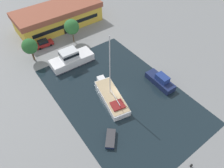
{
  "coord_description": "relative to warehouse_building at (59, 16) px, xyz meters",
  "views": [
    {
      "loc": [
        -16.39,
        -19.74,
        30.1
      ],
      "look_at": [
        0.0,
        2.46,
        1.0
      ],
      "focal_mm": 32.0,
      "sensor_mm": 36.0,
      "label": 1
    }
  ],
  "objects": [
    {
      "name": "quay_tree_near_building",
      "position": [
        -0.88,
        -9.6,
        1.62
      ],
      "size": [
        3.68,
        3.68,
        6.23
      ],
      "color": "brown",
      "rests_on": "ground"
    },
    {
      "name": "small_dinghy",
      "position": [
        -9.61,
        -37.69,
        -2.4
      ],
      "size": [
        3.33,
        3.49,
        0.69
      ],
      "rotation": [
        0.0,
        0.0,
        5.56
      ],
      "color": "#19234C",
      "rests_on": "water_canal"
    },
    {
      "name": "cabin_boat",
      "position": [
        6.14,
        -33.49,
        -1.86
      ],
      "size": [
        2.63,
        6.71,
        2.47
      ],
      "rotation": [
        0.0,
        0.0,
        -0.03
      ],
      "color": "#19234C",
      "rests_on": "water_canal"
    },
    {
      "name": "mooring_bollard",
      "position": [
        -2.53,
        -48.31,
        -2.37
      ],
      "size": [
        0.32,
        0.32,
        0.73
      ],
      "color": "black",
      "rests_on": "ground"
    },
    {
      "name": "parked_car",
      "position": [
        -7.85,
        -6.88,
        -1.88
      ],
      "size": [
        4.6,
        1.99,
        1.77
      ],
      "rotation": [
        0.0,
        0.0,
        4.67
      ],
      "color": "maroon",
      "rests_on": "ground"
    },
    {
      "name": "sailboat_moored",
      "position": [
        -4.42,
        -30.83,
        -2.01
      ],
      "size": [
        5.23,
        11.04,
        14.01
      ],
      "rotation": [
        0.0,
        0.0,
        -0.21
      ],
      "color": "white",
      "rests_on": "water_canal"
    },
    {
      "name": "motor_cruiser",
      "position": [
        -5.45,
        -17.0,
        -1.36
      ],
      "size": [
        9.85,
        4.15,
        3.81
      ],
      "rotation": [
        0.0,
        0.0,
        1.54
      ],
      "color": "white",
      "rests_on": "water_canal"
    },
    {
      "name": "quay_tree_by_water",
      "position": [
        -11.9,
        -10.49,
        1.08
      ],
      "size": [
        3.44,
        3.44,
        5.58
      ],
      "color": "brown",
      "rests_on": "ground"
    },
    {
      "name": "warehouse_building",
      "position": [
        0.0,
        0.0,
        0.0
      ],
      "size": [
        23.71,
        10.32,
        5.45
      ],
      "rotation": [
        0.0,
        0.0,
        0.02
      ],
      "color": "gold",
      "rests_on": "ground"
    },
    {
      "name": "ground_plane",
      "position": [
        -2.47,
        -30.88,
        -2.76
      ],
      "size": [
        440.0,
        440.0,
        0.0
      ],
      "primitive_type": "plane",
      "color": "gray"
    },
    {
      "name": "water_canal",
      "position": [
        -2.47,
        -30.88,
        -2.75
      ],
      "size": [
        21.8,
        32.8,
        0.01
      ],
      "primitive_type": "cube",
      "color": "black",
      "rests_on": "ground"
    }
  ]
}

